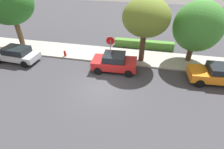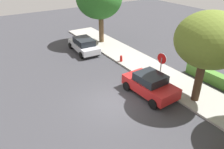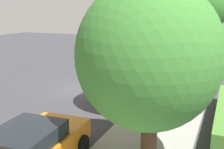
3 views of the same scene
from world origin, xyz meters
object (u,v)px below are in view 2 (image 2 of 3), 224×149
Objects in this scene: parked_car_silver at (84,45)px; fire_hydrant at (121,59)px; stop_sign at (161,63)px; street_tree_near_corner at (210,41)px; parked_car_red at (150,84)px.

parked_car_silver is 4.44m from fire_hydrant.
stop_sign reaches higher than fire_hydrant.
street_tree_near_corner reaches higher than fire_hydrant.
parked_car_silver is at bearing -167.56° from stop_sign.
parked_car_red is at bearing -136.58° from street_tree_near_corner.
stop_sign is 8.91m from parked_car_silver.
parked_car_silver is at bearing -177.93° from parked_car_red.
parked_car_red reaches higher than fire_hydrant.
stop_sign is 4.73m from fire_hydrant.
stop_sign reaches higher than parked_car_red.
parked_car_red is at bearing -66.15° from stop_sign.
parked_car_red is 4.56m from street_tree_near_corner.
fire_hydrant is at bearing 21.55° from parked_car_silver.
parked_car_silver is (-8.65, -1.91, -0.94)m from stop_sign.
parked_car_red is 9.35m from parked_car_silver.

